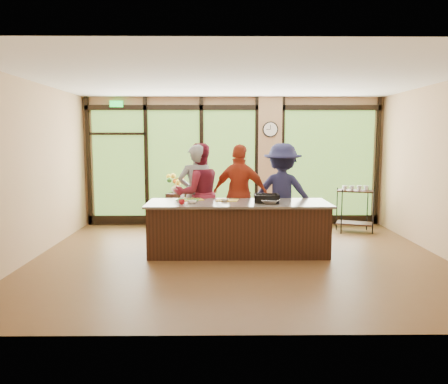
{
  "coord_description": "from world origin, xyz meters",
  "views": [
    {
      "loc": [
        -0.32,
        -7.31,
        2.02
      ],
      "look_at": [
        -0.25,
        0.4,
        1.09
      ],
      "focal_mm": 35.0,
      "sensor_mm": 36.0,
      "label": 1
    }
  ],
  "objects_px": {
    "cook_right": "(282,194)",
    "roasting_pan": "(266,200)",
    "bar_cart": "(355,204)",
    "flower_stand": "(177,210)",
    "cook_left": "(196,194)",
    "island_base": "(238,229)"
  },
  "relations": [
    {
      "from": "cook_right",
      "to": "roasting_pan",
      "type": "bearing_deg",
      "value": 77.14
    },
    {
      "from": "roasting_pan",
      "to": "bar_cart",
      "type": "distance_m",
      "value": 2.83
    },
    {
      "from": "cook_right",
      "to": "flower_stand",
      "type": "distance_m",
      "value": 2.85
    },
    {
      "from": "cook_left",
      "to": "flower_stand",
      "type": "height_order",
      "value": "cook_left"
    },
    {
      "from": "flower_stand",
      "to": "cook_left",
      "type": "bearing_deg",
      "value": -50.74
    },
    {
      "from": "roasting_pan",
      "to": "bar_cart",
      "type": "relative_size",
      "value": 0.42
    },
    {
      "from": "island_base",
      "to": "flower_stand",
      "type": "distance_m",
      "value": 2.78
    },
    {
      "from": "flower_stand",
      "to": "bar_cart",
      "type": "relative_size",
      "value": 0.76
    },
    {
      "from": "cook_right",
      "to": "roasting_pan",
      "type": "xyz_separation_m",
      "value": [
        -0.39,
        -0.79,
        -0.02
      ]
    },
    {
      "from": "island_base",
      "to": "bar_cart",
      "type": "relative_size",
      "value": 3.04
    },
    {
      "from": "island_base",
      "to": "cook_left",
      "type": "bearing_deg",
      "value": 136.45
    },
    {
      "from": "island_base",
      "to": "flower_stand",
      "type": "relative_size",
      "value": 3.98
    },
    {
      "from": "cook_left",
      "to": "roasting_pan",
      "type": "distance_m",
      "value": 1.49
    },
    {
      "from": "cook_right",
      "to": "flower_stand",
      "type": "relative_size",
      "value": 2.5
    },
    {
      "from": "roasting_pan",
      "to": "flower_stand",
      "type": "relative_size",
      "value": 0.55
    },
    {
      "from": "roasting_pan",
      "to": "bar_cart",
      "type": "bearing_deg",
      "value": 44.39
    },
    {
      "from": "roasting_pan",
      "to": "flower_stand",
      "type": "distance_m",
      "value": 3.13
    },
    {
      "from": "island_base",
      "to": "cook_right",
      "type": "height_order",
      "value": "cook_right"
    },
    {
      "from": "flower_stand",
      "to": "bar_cart",
      "type": "distance_m",
      "value": 4.02
    },
    {
      "from": "cook_right",
      "to": "flower_stand",
      "type": "bearing_deg",
      "value": -23.95
    },
    {
      "from": "cook_right",
      "to": "island_base",
      "type": "bearing_deg",
      "value": 53.74
    },
    {
      "from": "flower_stand",
      "to": "bar_cart",
      "type": "bearing_deg",
      "value": 11.97
    }
  ]
}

